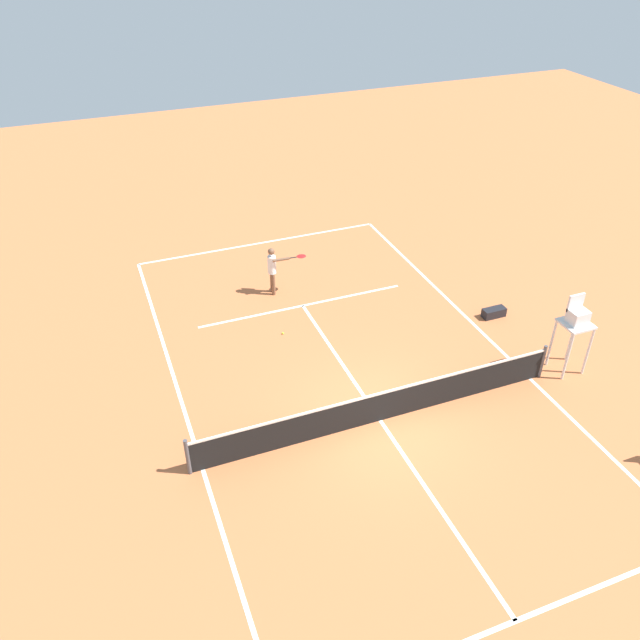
# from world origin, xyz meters

# --- Properties ---
(ground_plane) EXTENTS (60.00, 60.00, 0.00)m
(ground_plane) POSITION_xyz_m (0.00, 0.00, 0.00)
(ground_plane) COLOR #C66B3D
(court_lines) EXTENTS (9.49, 21.58, 0.01)m
(court_lines) POSITION_xyz_m (0.00, 0.00, 0.00)
(court_lines) COLOR white
(court_lines) RESTS_ON ground
(tennis_net) EXTENTS (10.09, 0.10, 1.07)m
(tennis_net) POSITION_xyz_m (0.00, 0.00, 0.50)
(tennis_net) COLOR #4C4C51
(tennis_net) RESTS_ON ground
(player_serving) EXTENTS (1.27, 0.60, 1.71)m
(player_serving) POSITION_xyz_m (0.62, -7.02, 1.02)
(player_serving) COLOR brown
(player_serving) RESTS_ON ground
(tennis_ball) EXTENTS (0.07, 0.07, 0.07)m
(tennis_ball) POSITION_xyz_m (1.13, -4.60, 0.03)
(tennis_ball) COLOR #CCE033
(tennis_ball) RESTS_ON ground
(umpire_chair) EXTENTS (0.80, 0.80, 2.41)m
(umpire_chair) POSITION_xyz_m (-5.88, -0.04, 1.61)
(umpire_chair) COLOR silver
(umpire_chair) RESTS_ON ground
(equipment_bag) EXTENTS (0.76, 0.32, 0.30)m
(equipment_bag) POSITION_xyz_m (-5.53, -3.07, 0.15)
(equipment_bag) COLOR black
(equipment_bag) RESTS_ON ground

